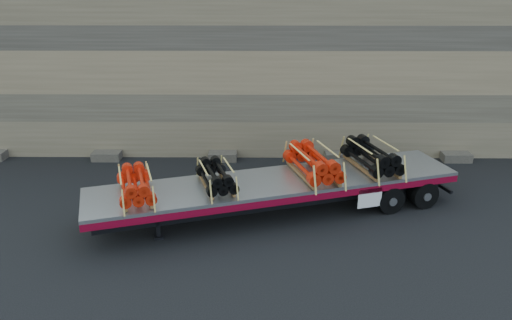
% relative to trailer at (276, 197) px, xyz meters
% --- Properties ---
extents(ground, '(120.00, 120.00, 0.00)m').
position_rel_trailer_xyz_m(ground, '(0.86, 0.33, -0.61)').
color(ground, black).
rests_on(ground, ground).
extents(rock_wall, '(44.00, 3.00, 7.00)m').
position_rel_trailer_xyz_m(rock_wall, '(0.86, 6.83, 2.89)').
color(rock_wall, '#7A6B54').
rests_on(rock_wall, ground).
extents(trailer, '(12.41, 5.91, 1.23)m').
position_rel_trailer_xyz_m(trailer, '(0.00, 0.00, 0.00)').
color(trailer, '#A8AAAF').
rests_on(trailer, ground).
extents(bundle_front, '(1.60, 2.28, 0.73)m').
position_rel_trailer_xyz_m(bundle_front, '(-4.28, -1.34, 0.98)').
color(bundle_front, red).
rests_on(bundle_front, trailer).
extents(bundle_midfront, '(1.52, 2.16, 0.69)m').
position_rel_trailer_xyz_m(bundle_midfront, '(-1.91, -0.60, 0.96)').
color(bundle_midfront, black).
rests_on(bundle_midfront, trailer).
extents(bundle_midrear, '(1.90, 2.71, 0.87)m').
position_rel_trailer_xyz_m(bundle_midrear, '(1.22, 0.38, 1.05)').
color(bundle_midrear, red).
rests_on(bundle_midrear, trailer).
extents(bundle_rear, '(1.86, 2.65, 0.85)m').
position_rel_trailer_xyz_m(bundle_rear, '(3.29, 1.03, 1.04)').
color(bundle_rear, black).
rests_on(bundle_rear, trailer).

